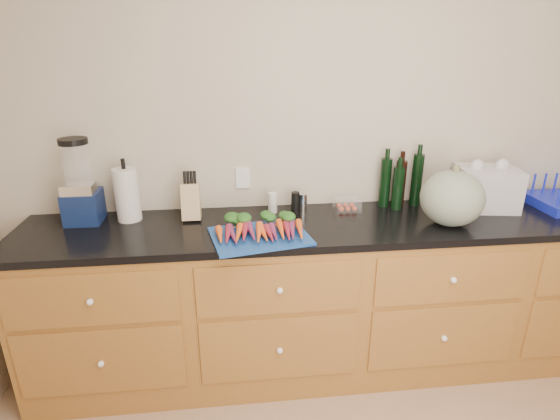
{
  "coord_description": "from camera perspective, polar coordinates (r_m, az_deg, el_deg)",
  "views": [
    {
      "loc": [
        -0.66,
        -0.88,
        1.85
      ],
      "look_at": [
        -0.42,
        1.2,
        1.06
      ],
      "focal_mm": 28.0,
      "sensor_mm": 36.0,
      "label": 1
    }
  ],
  "objects": [
    {
      "name": "wall_back",
      "position": [
        2.64,
        8.19,
        8.5
      ],
      "size": [
        4.1,
        0.05,
        2.6
      ],
      "primitive_type": "cube",
      "color": "#C1B5A0",
      "rests_on": "ground"
    },
    {
      "name": "cabinets",
      "position": [
        2.67,
        9.02,
        -11.23
      ],
      "size": [
        3.6,
        0.64,
        0.9
      ],
      "color": "brown",
      "rests_on": "ground"
    },
    {
      "name": "countertop",
      "position": [
        2.46,
        9.6,
        -1.84
      ],
      "size": [
        3.64,
        0.62,
        0.04
      ],
      "primitive_type": "cube",
      "color": "black",
      "rests_on": "cabinets"
    },
    {
      "name": "cutting_board",
      "position": [
        2.21,
        -2.67,
        -3.41
      ],
      "size": [
        0.54,
        0.44,
        0.01
      ],
      "primitive_type": "cube",
      "rotation": [
        0.0,
        0.0,
        0.19
      ],
      "color": "navy",
      "rests_on": "countertop"
    },
    {
      "name": "carrots",
      "position": [
        2.23,
        -2.74,
        -2.37
      ],
      "size": [
        0.44,
        0.3,
        0.06
      ],
      "color": "#F25A1C",
      "rests_on": "cutting_board"
    },
    {
      "name": "squash",
      "position": [
        2.49,
        21.54,
        1.44
      ],
      "size": [
        0.33,
        0.33,
        0.3
      ],
      "primitive_type": "ellipsoid",
      "color": "slate",
      "rests_on": "countertop"
    },
    {
      "name": "blender_appliance",
      "position": [
        2.57,
        -24.64,
        2.79
      ],
      "size": [
        0.18,
        0.18,
        0.46
      ],
      "color": "#101E4B",
      "rests_on": "countertop"
    },
    {
      "name": "paper_towel",
      "position": [
        2.52,
        -19.34,
        1.9
      ],
      "size": [
        0.13,
        0.13,
        0.29
      ],
      "primitive_type": "cylinder",
      "color": "silver",
      "rests_on": "countertop"
    },
    {
      "name": "knife_block",
      "position": [
        2.46,
        -11.54,
        1.09
      ],
      "size": [
        0.1,
        0.1,
        0.2
      ],
      "primitive_type": "cube",
      "color": "tan",
      "rests_on": "countertop"
    },
    {
      "name": "grinder_salt",
      "position": [
        2.52,
        -0.97,
        0.95
      ],
      "size": [
        0.05,
        0.05,
        0.12
      ],
      "primitive_type": "cylinder",
      "color": "silver",
      "rests_on": "countertop"
    },
    {
      "name": "grinder_pepper",
      "position": [
        2.53,
        2.01,
        1.05
      ],
      "size": [
        0.05,
        0.05,
        0.12
      ],
      "primitive_type": "cylinder",
      "color": "black",
      "rests_on": "countertop"
    },
    {
      "name": "canister_chrome",
      "position": [
        2.54,
        3.03,
        0.96
      ],
      "size": [
        0.05,
        0.05,
        0.11
      ],
      "primitive_type": "cylinder",
      "color": "silver",
      "rests_on": "countertop"
    },
    {
      "name": "tomato_box",
      "position": [
        2.59,
        8.73,
        0.7
      ],
      "size": [
        0.15,
        0.12,
        0.07
      ],
      "primitive_type": "cube",
      "color": "white",
      "rests_on": "countertop"
    },
    {
      "name": "bottles",
      "position": [
        2.7,
        15.44,
        3.39
      ],
      "size": [
        0.26,
        0.13,
        0.31
      ],
      "color": "black",
      "rests_on": "countertop"
    },
    {
      "name": "grocery_bag",
      "position": [
        2.85,
        25.3,
        2.6
      ],
      "size": [
        0.37,
        0.32,
        0.24
      ],
      "primitive_type": null,
      "rotation": [
        0.0,
        0.0,
        -0.16
      ],
      "color": "silver",
      "rests_on": "countertop"
    }
  ]
}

